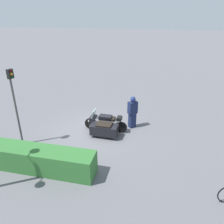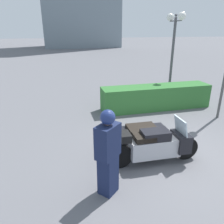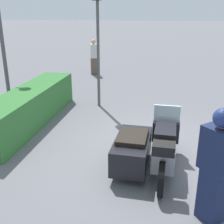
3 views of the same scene
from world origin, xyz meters
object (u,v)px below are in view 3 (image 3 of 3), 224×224
Objects in this scene: police_motorcycle at (147,146)px; traffic_light_near at (98,31)px; hedge_bush_curbside at (30,107)px; pedestrian_bystander at (94,57)px; officer_rider at (217,164)px.

police_motorcycle is 0.64× the size of traffic_light_near.
pedestrian_bystander is at bearing -1.57° from hedge_bush_curbside.
traffic_light_near reaches higher than officer_rider.
officer_rider is at bearing -86.45° from pedestrian_bystander.
hedge_bush_curbside is at bearing 64.66° from police_motorcycle.
traffic_light_near reaches higher than hedge_bush_curbside.
hedge_bush_curbside is (3.09, 4.42, -0.47)m from officer_rider.
officer_rider is 10.47m from pedestrian_bystander.
police_motorcycle is at bearing 38.09° from traffic_light_near.
pedestrian_bystander reaches higher than hedge_bush_curbside.
traffic_light_near is (1.81, -1.52, 1.91)m from hedge_bush_curbside.
hedge_bush_curbside is 6.51m from pedestrian_bystander.
pedestrian_bystander is at bearing -108.22° from officer_rider.
hedge_bush_curbside is at bearing -77.03° from officer_rider.
hedge_bush_curbside is at bearing -111.89° from pedestrian_bystander.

